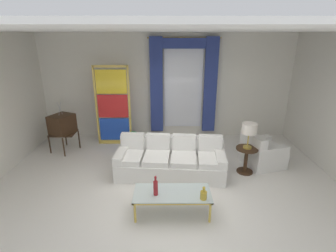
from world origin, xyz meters
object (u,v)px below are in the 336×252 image
at_px(bottle_blue_decanter, 156,187).
at_px(bottle_crystal_tall, 204,195).
at_px(couch_white_long, 171,160).
at_px(coffee_table, 172,194).
at_px(stained_glass_divider, 113,108).
at_px(peacock_figurine, 133,140).
at_px(round_side_table, 246,158).
at_px(vintage_tv, 62,125).
at_px(armchair_white, 261,154).
at_px(table_lamp_brass, 249,130).

distance_m(bottle_blue_decanter, bottle_crystal_tall, 0.80).
xyz_separation_m(couch_white_long, bottle_crystal_tall, (0.51, -1.57, 0.19)).
relative_size(coffee_table, bottle_blue_decanter, 3.70).
xyz_separation_m(couch_white_long, stained_glass_divider, (-1.55, 1.65, 0.75)).
bearing_deg(bottle_crystal_tall, coffee_table, 159.59).
height_order(bottle_blue_decanter, peacock_figurine, bottle_blue_decanter).
bearing_deg(round_side_table, bottle_crystal_tall, -126.46).
distance_m(couch_white_long, round_side_table, 1.68).
distance_m(vintage_tv, round_side_table, 4.65).
bearing_deg(coffee_table, couch_white_long, 90.32).
relative_size(bottle_crystal_tall, round_side_table, 0.39).
bearing_deg(peacock_figurine, couch_white_long, -53.41).
bearing_deg(peacock_figurine, coffee_table, -69.64).
xyz_separation_m(armchair_white, peacock_figurine, (-3.15, 0.99, -0.07)).
relative_size(bottle_crystal_tall, vintage_tv, 0.17).
bearing_deg(bottle_blue_decanter, table_lamp_brass, 36.73).
height_order(peacock_figurine, round_side_table, round_side_table).
relative_size(stained_glass_divider, round_side_table, 3.70).
xyz_separation_m(couch_white_long, vintage_tv, (-2.80, 1.19, 0.42)).
distance_m(coffee_table, armchair_white, 2.76).
height_order(coffee_table, bottle_crystal_tall, bottle_crystal_tall).
relative_size(peacock_figurine, round_side_table, 1.01).
bearing_deg(stained_glass_divider, coffee_table, -62.82).
xyz_separation_m(bottle_blue_decanter, armchair_white, (2.41, 1.81, -0.27)).
bearing_deg(stained_glass_divider, bottle_blue_decanter, -67.57).
bearing_deg(stained_glass_divider, peacock_figurine, -28.63).
distance_m(couch_white_long, vintage_tv, 3.07).
xyz_separation_m(bottle_blue_decanter, table_lamp_brass, (1.95, 1.46, 0.47)).
xyz_separation_m(coffee_table, armchair_white, (2.14, 1.74, -0.09)).
xyz_separation_m(bottle_blue_decanter, peacock_figurine, (-0.74, 2.80, -0.34)).
height_order(couch_white_long, vintage_tv, vintage_tv).
bearing_deg(bottle_crystal_tall, vintage_tv, 140.31).
relative_size(couch_white_long, bottle_blue_decanter, 6.75).
bearing_deg(bottle_crystal_tall, stained_glass_divider, 122.64).
relative_size(stained_glass_divider, table_lamp_brass, 3.86).
xyz_separation_m(round_side_table, table_lamp_brass, (-0.00, -0.00, 0.67)).
xyz_separation_m(vintage_tv, stained_glass_divider, (1.25, 0.47, 0.33)).
height_order(bottle_crystal_tall, peacock_figurine, bottle_crystal_tall).
relative_size(peacock_figurine, table_lamp_brass, 1.05).
relative_size(coffee_table, table_lamp_brass, 2.30).
bearing_deg(couch_white_long, stained_glass_divider, 133.14).
bearing_deg(bottle_blue_decanter, coffee_table, 12.87).
distance_m(bottle_crystal_tall, vintage_tv, 4.32).
relative_size(coffee_table, armchair_white, 1.30).
bearing_deg(coffee_table, bottle_blue_decanter, -167.13).
relative_size(coffee_table, vintage_tv, 0.98).
height_order(coffee_table, vintage_tv, vintage_tv).
bearing_deg(vintage_tv, bottle_crystal_tall, -39.69).
height_order(bottle_blue_decanter, vintage_tv, vintage_tv).
bearing_deg(bottle_blue_decanter, vintage_tv, 133.94).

